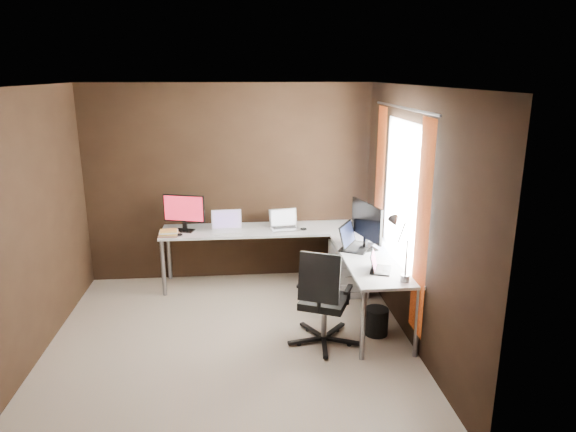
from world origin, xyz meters
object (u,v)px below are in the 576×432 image
object	(u,v)px
office_chair	(323,316)
wastebasket	(376,321)
monitor_right	(367,223)
drawer_pedestal	(348,268)
laptop_white	(227,226)
book_stack	(169,233)
monitor_left	(184,211)
laptop_silver	(284,224)
desk_lamp	(398,240)
laptop_black_small	(378,267)
laptop_black_big	(353,242)

from	to	relation	value
office_chair	wastebasket	world-z (taller)	office_chair
monitor_right	wastebasket	xyz separation A→B (m)	(-0.00, -0.59, -0.89)
drawer_pedestal	laptop_white	size ratio (longest dim) A/B	1.58
monitor_right	book_stack	xyz separation A→B (m)	(-2.23, 0.67, -0.26)
office_chair	laptop_white	bearing A→B (deg)	146.14
book_stack	office_chair	world-z (taller)	office_chair
monitor_left	book_stack	xyz separation A→B (m)	(-0.17, -0.19, -0.22)
drawer_pedestal	monitor_right	world-z (taller)	monitor_right
laptop_white	office_chair	bearing A→B (deg)	-60.53
laptop_silver	book_stack	distance (m)	1.41
desk_lamp	book_stack	bearing A→B (deg)	156.72
drawer_pedestal	office_chair	distance (m)	1.33
laptop_black_small	desk_lamp	bearing A→B (deg)	-133.32
drawer_pedestal	wastebasket	size ratio (longest dim) A/B	2.14
drawer_pedestal	laptop_black_big	distance (m)	0.67
monitor_left	monitor_right	size ratio (longest dim) A/B	0.81
laptop_black_small	book_stack	size ratio (longest dim) A/B	1.35
laptop_white	monitor_left	bearing A→B (deg)	172.98
laptop_black_small	desk_lamp	world-z (taller)	desk_lamp
desk_lamp	monitor_left	bearing A→B (deg)	151.48
book_stack	desk_lamp	distance (m)	2.81
wastebasket	laptop_black_big	bearing A→B (deg)	101.26
monitor_left	laptop_black_small	world-z (taller)	monitor_left
drawer_pedestal	monitor_left	bearing A→B (deg)	169.94
wastebasket	office_chair	bearing A→B (deg)	-166.81
monitor_right	laptop_black_small	size ratio (longest dim) A/B	1.94
laptop_black_small	wastebasket	distance (m)	0.64
laptop_black_big	book_stack	distance (m)	2.19
drawer_pedestal	book_stack	size ratio (longest dim) A/B	2.52
monitor_left	laptop_black_small	size ratio (longest dim) A/B	1.58
monitor_left	laptop_white	size ratio (longest dim) A/B	1.34
monitor_left	laptop_black_small	bearing A→B (deg)	-20.13
laptop_white	office_chair	size ratio (longest dim) A/B	0.38
monitor_right	desk_lamp	xyz separation A→B (m)	(0.08, -0.88, 0.10)
laptop_white	laptop_black_big	size ratio (longest dim) A/B	0.75
laptop_silver	laptop_black_small	distance (m)	1.70
monitor_left	office_chair	distance (m)	2.27
book_stack	drawer_pedestal	bearing A→B (deg)	-4.38
laptop_white	laptop_black_big	world-z (taller)	laptop_black_big
monitor_left	office_chair	bearing A→B (deg)	-30.36
drawer_pedestal	office_chair	bearing A→B (deg)	-112.52
drawer_pedestal	laptop_black_big	size ratio (longest dim) A/B	1.19
laptop_silver	office_chair	size ratio (longest dim) A/B	0.38
book_stack	wastebasket	distance (m)	2.64
laptop_silver	wastebasket	xyz separation A→B (m)	(0.83, -1.43, -0.64)
monitor_left	wastebasket	bearing A→B (deg)	-18.49
laptop_white	laptop_black_small	xyz separation A→B (m)	(1.51, -1.47, -0.01)
laptop_silver	office_chair	xyz separation A→B (m)	(0.25, -1.57, -0.49)
monitor_right	book_stack	world-z (taller)	monitor_right
desk_lamp	office_chair	xyz separation A→B (m)	(-0.66, 0.15, -0.83)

